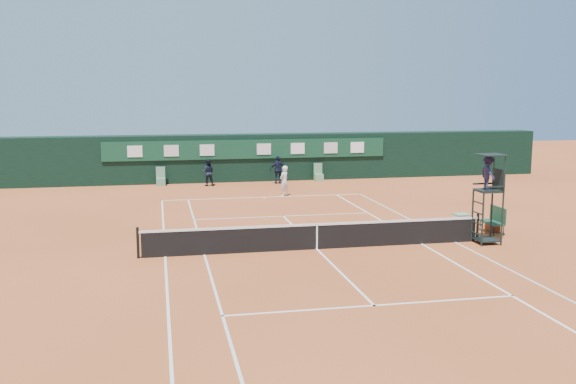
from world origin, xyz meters
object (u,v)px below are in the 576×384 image
at_px(tennis_net, 317,236).
at_px(player_bench, 495,219).
at_px(umpire_chair, 489,180).
at_px(player, 284,181).
at_px(cooler, 461,221).

distance_m(tennis_net, player_bench, 7.86).
relative_size(umpire_chair, player, 2.03).
distance_m(player_bench, cooler, 1.43).
height_order(tennis_net, player, player).
bearing_deg(cooler, tennis_net, -162.02).
xyz_separation_m(umpire_chair, cooler, (0.28, 2.62, -2.13)).
relative_size(umpire_chair, player_bench, 2.85).
xyz_separation_m(tennis_net, umpire_chair, (6.55, -0.40, 1.95)).
relative_size(tennis_net, cooler, 20.00).
distance_m(tennis_net, umpire_chair, 6.84).
height_order(cooler, player, player).
distance_m(umpire_chair, player_bench, 2.73).
height_order(umpire_chair, player, umpire_chair).
bearing_deg(tennis_net, umpire_chair, -3.52).
bearing_deg(player_bench, player, 121.23).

